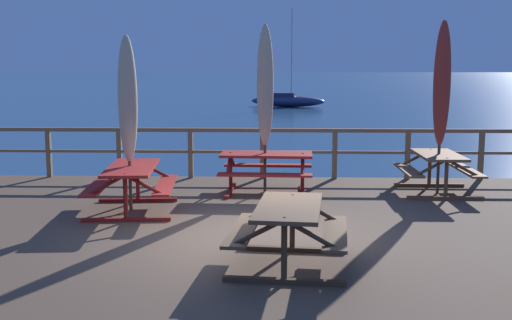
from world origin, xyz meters
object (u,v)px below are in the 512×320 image
object	(u,v)px
patio_umbrella_short_back	(128,100)
sailboat_distant	(287,100)
picnic_table_front_right	(289,223)
patio_umbrella_tall_front	(442,84)
patio_umbrella_tall_back_left	(265,86)
picnic_table_front_left	(266,164)
picnic_table_mid_left	(438,165)
picnic_table_back_left	(132,179)

from	to	relation	value
patio_umbrella_short_back	sailboat_distant	distance (m)	40.51
picnic_table_front_right	patio_umbrella_tall_front	world-z (taller)	patio_umbrella_tall_front
patio_umbrella_short_back	patio_umbrella_tall_back_left	bearing A→B (deg)	35.99
picnic_table_front_left	patio_umbrella_tall_back_left	xyz separation A→B (m)	(-0.03, 0.04, 1.49)
picnic_table_front_left	picnic_table_front_right	xyz separation A→B (m)	(0.35, -4.53, -0.01)
picnic_table_mid_left	picnic_table_front_right	world-z (taller)	same
sailboat_distant	picnic_table_mid_left	bearing A→B (deg)	-86.58
picnic_table_front_right	patio_umbrella_tall_back_left	bearing A→B (deg)	94.77
picnic_table_mid_left	patio_umbrella_short_back	world-z (taller)	patio_umbrella_short_back
patio_umbrella_short_back	picnic_table_back_left	bearing A→B (deg)	-57.39
picnic_table_back_left	patio_umbrella_tall_back_left	distance (m)	3.15
patio_umbrella_tall_front	picnic_table_mid_left	bearing A→B (deg)	88.31
patio_umbrella_short_back	sailboat_distant	bearing A→B (deg)	85.38
picnic_table_front_left	sailboat_distant	xyz separation A→B (m)	(0.98, 38.72, -0.91)
picnic_table_front_left	sailboat_distant	size ratio (longest dim) A/B	0.23
picnic_table_front_right	picnic_table_mid_left	bearing A→B (deg)	57.43
patio_umbrella_tall_back_left	patio_umbrella_short_back	world-z (taller)	patio_umbrella_tall_back_left
patio_umbrella_short_back	sailboat_distant	xyz separation A→B (m)	(3.25, 40.31, -2.22)
sailboat_distant	picnic_table_front_right	bearing A→B (deg)	-90.83
patio_umbrella_tall_back_left	patio_umbrella_tall_front	size ratio (longest dim) A/B	0.98
picnic_table_front_left	patio_umbrella_short_back	world-z (taller)	patio_umbrella_short_back
picnic_table_front_right	sailboat_distant	bearing A→B (deg)	89.17
picnic_table_front_left	picnic_table_back_left	bearing A→B (deg)	-143.34
picnic_table_back_left	picnic_table_front_left	bearing A→B (deg)	36.66
patio_umbrella_tall_back_left	patio_umbrella_tall_front	world-z (taller)	patio_umbrella_tall_front
picnic_table_mid_left	picnic_table_front_right	bearing A→B (deg)	-122.57
picnic_table_back_left	picnic_table_front_right	distance (m)	3.86
patio_umbrella_tall_back_left	patio_umbrella_short_back	xyz separation A→B (m)	(-2.25, -1.63, -0.18)
picnic_table_front_right	picnic_table_back_left	bearing A→B (deg)	132.00
picnic_table_front_left	sailboat_distant	world-z (taller)	sailboat_distant
patio_umbrella_tall_front	sailboat_distant	size ratio (longest dim) A/B	0.42
picnic_table_front_right	patio_umbrella_tall_front	distance (m)	5.64
picnic_table_front_left	patio_umbrella_tall_front	xyz separation A→B (m)	(3.29, 0.03, 1.53)
picnic_table_mid_left	sailboat_distant	world-z (taller)	sailboat_distant
picnic_table_front_left	patio_umbrella_tall_back_left	bearing A→B (deg)	125.72
patio_umbrella_tall_back_left	patio_umbrella_short_back	bearing A→B (deg)	-144.01
picnic_table_back_left	picnic_table_front_right	world-z (taller)	same
patio_umbrella_tall_back_left	patio_umbrella_short_back	size ratio (longest dim) A/B	1.09
picnic_table_front_left	patio_umbrella_tall_front	bearing A→B (deg)	0.51
picnic_table_back_left	patio_umbrella_short_back	distance (m)	1.31
patio_umbrella_tall_back_left	picnic_table_front_left	bearing A→B (deg)	-54.28
picnic_table_front_left	picnic_table_mid_left	world-z (taller)	same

